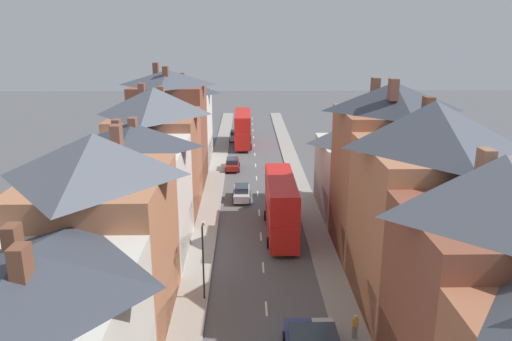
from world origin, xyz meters
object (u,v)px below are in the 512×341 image
(street_lamp, at_px, (203,256))
(pedestrian_near_right, at_px, (355,325))
(car_mid_black, at_px, (242,193))
(double_decker_bus_lead, at_px, (281,205))
(car_parked_left_a, at_px, (232,164))
(car_near_blue, at_px, (235,136))
(double_decker_bus_mid_street, at_px, (243,128))

(street_lamp, bearing_deg, pedestrian_near_right, -27.81)
(car_mid_black, bearing_deg, double_decker_bus_lead, -68.94)
(pedestrian_near_right, bearing_deg, double_decker_bus_lead, 101.82)
(car_parked_left_a, height_order, street_lamp, street_lamp)
(car_near_blue, relative_size, car_mid_black, 0.92)
(double_decker_bus_lead, distance_m, double_decker_bus_mid_street, 35.47)
(double_decker_bus_mid_street, distance_m, car_parked_left_a, 14.12)
(double_decker_bus_lead, height_order, pedestrian_near_right, double_decker_bus_lead)
(pedestrian_near_right, height_order, street_lamp, street_lamp)
(car_near_blue, bearing_deg, car_mid_black, -87.48)
(car_near_blue, relative_size, pedestrian_near_right, 2.50)
(double_decker_bus_lead, bearing_deg, car_near_blue, 97.17)
(double_decker_bus_lead, xyz_separation_m, double_decker_bus_mid_street, (-3.60, 35.29, 0.00))
(double_decker_bus_mid_street, relative_size, street_lamp, 1.96)
(car_near_blue, bearing_deg, pedestrian_near_right, -81.45)
(car_near_blue, distance_m, pedestrian_near_right, 55.68)
(double_decker_bus_mid_street, height_order, car_mid_black, double_decker_bus_mid_street)
(car_near_blue, height_order, car_mid_black, car_near_blue)
(car_near_blue, distance_m, car_parked_left_a, 17.50)
(double_decker_bus_lead, distance_m, pedestrian_near_right, 16.63)
(double_decker_bus_lead, relative_size, car_parked_left_a, 2.43)
(car_mid_black, relative_size, pedestrian_near_right, 2.72)
(double_decker_bus_lead, bearing_deg, pedestrian_near_right, -78.18)
(double_decker_bus_mid_street, xyz_separation_m, street_lamp, (-2.44, -46.50, 0.43))
(double_decker_bus_lead, relative_size, pedestrian_near_right, 6.71)
(double_decker_bus_lead, distance_m, car_mid_black, 10.18)
(double_decker_bus_lead, distance_m, car_parked_left_a, 22.02)
(car_near_blue, xyz_separation_m, pedestrian_near_right, (8.28, -55.06, 0.18))
(car_parked_left_a, bearing_deg, street_lamp, -92.02)
(car_mid_black, distance_m, pedestrian_near_right, 26.44)
(double_decker_bus_lead, height_order, street_lamp, street_lamp)
(double_decker_bus_lead, relative_size, car_near_blue, 2.68)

